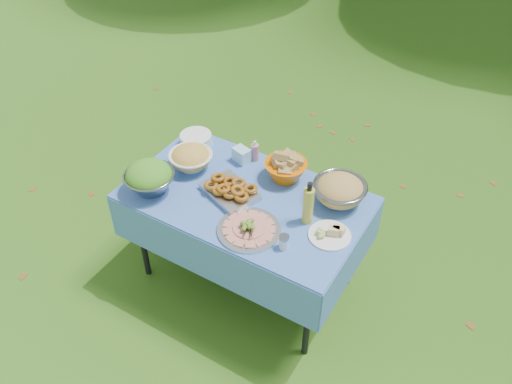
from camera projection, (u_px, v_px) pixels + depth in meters
ground at (247, 277)px, 3.80m from camera, size 80.00×80.00×0.00m
picnic_table at (246, 240)px, 3.55m from camera, size 1.46×0.86×0.76m
salad_bowl at (149, 178)px, 3.28m from camera, size 0.39×0.39×0.20m
pasta_bowl_white at (191, 158)px, 3.47m from camera, size 0.34×0.34×0.16m
plate_stack at (196, 140)px, 3.67m from camera, size 0.25×0.25×0.09m
wipes_box at (242, 155)px, 3.54m from camera, size 0.12×0.10×0.10m
sanitizer_bottle at (255, 151)px, 3.53m from camera, size 0.06×0.06×0.15m
bread_bowl at (286, 167)px, 3.38m from camera, size 0.28×0.28×0.18m
pasta_bowl_steel at (340, 190)px, 3.22m from camera, size 0.35×0.35×0.17m
fried_tray at (230, 189)px, 3.29m from camera, size 0.40×0.34×0.08m
charcuterie_platter at (249, 225)px, 3.05m from camera, size 0.42×0.42×0.08m
oil_bottle at (308, 203)px, 3.05m from camera, size 0.06×0.06×0.29m
cheese_plate at (330, 232)px, 3.03m from camera, size 0.30×0.30×0.07m
shaker at (284, 242)px, 2.95m from camera, size 0.07×0.07×0.09m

